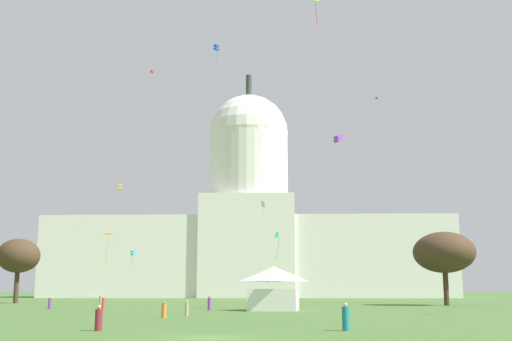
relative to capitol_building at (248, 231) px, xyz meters
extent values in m
plane|color=#42662D|center=(5.45, -153.72, -19.53)|extent=(800.00, 800.00, 0.00)
cube|color=silver|center=(-29.49, 0.00, -7.97)|extent=(58.97, 24.47, 23.13)
cube|color=silver|center=(29.49, 0.00, -7.97)|extent=(58.97, 24.47, 23.13)
cube|color=silver|center=(0.00, 0.00, -5.00)|extent=(27.04, 26.92, 29.07)
cylinder|color=silver|center=(0.00, 0.00, 19.64)|extent=(23.73, 23.73, 20.21)
sphere|color=silver|center=(0.00, 0.00, 29.75)|extent=(24.04, 24.04, 24.04)
cylinder|color=#2D3833|center=(0.00, 0.00, 45.18)|extent=(1.80, 1.80, 6.81)
cube|color=white|center=(8.59, -110.68, -18.24)|extent=(6.35, 6.51, 2.58)
pyramid|color=white|center=(8.59, -110.68, -15.14)|extent=(6.67, 6.83, 1.81)
cylinder|color=#42301E|center=(35.57, -86.67, -16.36)|extent=(0.83, 0.83, 6.35)
ellipsoid|color=#42301E|center=(35.57, -86.67, -11.23)|extent=(12.86, 12.99, 6.53)
cylinder|color=#42301E|center=(-38.36, -74.49, -16.21)|extent=(0.84, 0.84, 6.65)
ellipsoid|color=#42301E|center=(-38.36, -74.49, -11.02)|extent=(10.23, 10.05, 6.19)
cylinder|color=tan|center=(0.17, -125.84, -18.90)|extent=(0.42, 0.42, 1.27)
sphere|color=beige|center=(0.17, -125.84, -18.15)|extent=(0.29, 0.29, 0.23)
cylinder|color=orange|center=(-1.31, -130.17, -18.91)|extent=(0.48, 0.48, 1.24)
sphere|color=#A37556|center=(-1.31, -130.17, -18.17)|extent=(0.25, 0.25, 0.24)
cylinder|color=red|center=(-11.52, -113.81, -18.77)|extent=(0.47, 0.47, 1.54)
sphere|color=tan|center=(-11.52, -113.81, -17.90)|extent=(0.27, 0.27, 0.20)
cylinder|color=#1E757A|center=(13.61, -147.72, -18.78)|extent=(0.61, 0.61, 1.51)
sphere|color=beige|center=(13.61, -147.72, -17.90)|extent=(0.31, 0.31, 0.24)
cylinder|color=maroon|center=(-2.23, -148.35, -18.85)|extent=(0.51, 0.51, 1.37)
sphere|color=tan|center=(-2.23, -148.35, -18.04)|extent=(0.26, 0.26, 0.25)
cylinder|color=tan|center=(-16.77, -96.06, -18.76)|extent=(0.51, 0.51, 1.55)
sphere|color=beige|center=(-16.77, -96.06, -17.87)|extent=(0.25, 0.25, 0.22)
cylinder|color=#703D93|center=(0.71, -110.46, -18.78)|extent=(0.46, 0.46, 1.51)
sphere|color=#A37556|center=(0.71, -110.46, -17.91)|extent=(0.26, 0.26, 0.23)
cylinder|color=#703D93|center=(-20.54, -106.44, -18.85)|extent=(0.54, 0.54, 1.37)
sphere|color=tan|center=(-20.54, -106.44, -18.05)|extent=(0.28, 0.28, 0.22)
cube|color=teal|center=(8.99, -96.21, -9.17)|extent=(0.63, 0.59, 0.90)
cylinder|color=teal|center=(9.13, -96.21, -11.19)|extent=(0.48, 0.44, 3.20)
cube|color=#33BCDB|center=(-22.00, -53.77, -9.76)|extent=(1.21, 1.21, 0.49)
cube|color=#33BCDB|center=(-22.00, -53.77, -9.17)|extent=(1.21, 1.21, 0.49)
cylinder|color=#33BCDB|center=(-22.18, -53.77, -11.15)|extent=(0.24, 0.12, 2.39)
pyramid|color=pink|center=(45.26, -49.87, -9.63)|extent=(1.37, 1.19, 0.13)
cube|color=gold|center=(-24.26, -58.35, 3.89)|extent=(1.11, 1.08, 0.48)
cube|color=gold|center=(-24.26, -58.35, 4.47)|extent=(1.11, 1.08, 0.48)
cylinder|color=gold|center=(-24.45, -58.35, 2.82)|extent=(0.13, 0.18, 1.76)
pyramid|color=green|center=(3.49, -34.36, -0.37)|extent=(1.44, 1.43, 0.28)
cylinder|color=red|center=(13.69, -122.01, 13.82)|extent=(0.29, 0.22, 2.96)
pyramid|color=black|center=(35.81, -20.31, 33.96)|extent=(1.29, 1.43, 0.32)
cube|color=red|center=(-23.96, -31.04, 39.11)|extent=(0.95, 0.94, 0.43)
cube|color=red|center=(-23.96, -31.04, 39.46)|extent=(0.95, 0.94, 0.43)
cylinder|color=red|center=(-23.77, -31.04, 37.95)|extent=(0.27, 0.35, 2.03)
cube|color=blue|center=(-4.30, -57.20, 35.06)|extent=(1.41, 1.41, 0.56)
cube|color=blue|center=(-4.30, -57.20, 35.78)|extent=(1.41, 1.41, 0.56)
cylinder|color=blue|center=(-4.19, -57.20, 33.59)|extent=(0.15, 0.12, 2.51)
cube|color=purple|center=(17.32, -106.63, 2.58)|extent=(1.33, 1.31, 0.68)
cube|color=purple|center=(17.32, -106.63, 3.04)|extent=(1.33, 1.31, 0.68)
pyramid|color=orange|center=(-13.82, -105.69, -9.91)|extent=(1.63, 1.72, 0.40)
cylinder|color=orange|center=(-13.46, -105.91, -12.16)|extent=(0.18, 0.39, 2.61)
cube|color=white|center=(6.21, -68.16, -0.89)|extent=(0.94, 1.09, 1.17)
cylinder|color=#8CD133|center=(6.34, -68.16, -2.17)|extent=(0.10, 0.09, 1.45)
camera|label=1|loc=(9.43, -189.74, -16.84)|focal=44.67mm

